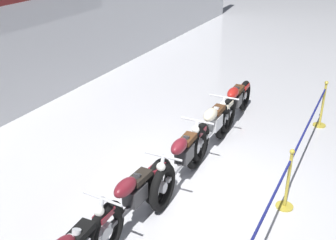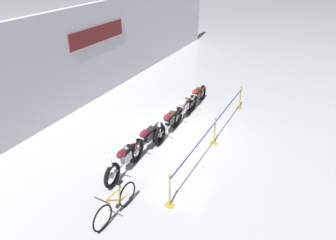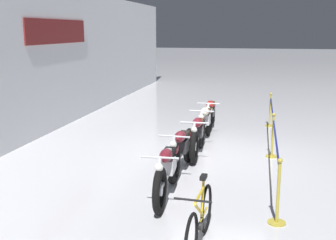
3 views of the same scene
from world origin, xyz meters
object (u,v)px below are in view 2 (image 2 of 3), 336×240
object	(u,v)px
stanchion_mid_left	(214,135)
stanchion_mid_right	(240,101)
motorcycle_cream_3	(184,109)
bicycle	(116,205)
motorcycle_maroon_2	(169,123)
motorcycle_red_4	(196,97)
motorcycle_maroon_1	(147,139)
motorcycle_maroon_0	(125,160)
stanchion_far_left	(200,146)

from	to	relation	value
stanchion_mid_left	stanchion_mid_right	size ratio (longest dim) A/B	1.00
motorcycle_cream_3	bicycle	distance (m)	5.86
motorcycle_maroon_2	stanchion_mid_left	distance (m)	1.76
motorcycle_maroon_2	motorcycle_red_4	size ratio (longest dim) A/B	1.02
motorcycle_maroon_1	stanchion_mid_left	distance (m)	2.41
motorcycle_maroon_0	stanchion_far_left	xyz separation A→B (m)	(1.48, -1.89, 0.21)
motorcycle_maroon_1	motorcycle_cream_3	bearing A→B (deg)	-2.88
motorcycle_maroon_1	stanchion_mid_right	distance (m)	5.16
motorcycle_cream_3	motorcycle_red_4	xyz separation A→B (m)	(1.32, 0.02, -0.02)
motorcycle_maroon_0	motorcycle_red_4	xyz separation A→B (m)	(5.44, -0.13, -0.02)
motorcycle_red_4	stanchion_far_left	distance (m)	4.34
motorcycle_maroon_0	bicycle	bearing A→B (deg)	-154.23
motorcycle_maroon_0	bicycle	xyz separation A→B (m)	(-1.71, -0.82, -0.10)
motorcycle_maroon_1	motorcycle_cream_3	world-z (taller)	motorcycle_cream_3
stanchion_far_left	stanchion_mid_right	bearing A→B (deg)	0.00
motorcycle_maroon_2	motorcycle_cream_3	bearing A→B (deg)	-0.14
motorcycle_red_4	motorcycle_maroon_2	bearing A→B (deg)	-179.64
motorcycle_maroon_0	stanchion_mid_right	size ratio (longest dim) A/B	2.16
bicycle	stanchion_mid_right	bearing A→B (deg)	-7.73
stanchion_mid_right	stanchion_mid_left	bearing A→B (deg)	180.00
motorcycle_red_4	stanchion_mid_right	size ratio (longest dim) A/B	2.21
motorcycle_maroon_1	motorcycle_red_4	xyz separation A→B (m)	(4.08, -0.12, -0.02)
stanchion_mid_right	motorcycle_cream_3	bearing A→B (deg)	139.49
motorcycle_maroon_1	motorcycle_maroon_2	world-z (taller)	motorcycle_maroon_1
stanchion_far_left	motorcycle_red_4	bearing A→B (deg)	24.02
motorcycle_maroon_1	motorcycle_red_4	bearing A→B (deg)	-1.67
stanchion_far_left	stanchion_mid_left	world-z (taller)	same
stanchion_mid_left	stanchion_mid_right	bearing A→B (deg)	0.00
motorcycle_cream_3	stanchion_mid_right	xyz separation A→B (m)	(2.04, -1.75, -0.12)
bicycle	stanchion_far_left	bearing A→B (deg)	-18.55
motorcycle_cream_3	stanchion_mid_left	bearing A→B (deg)	-125.79
motorcycle_red_4	stanchion_mid_left	bearing A→B (deg)	-145.61
motorcycle_maroon_0	motorcycle_maroon_2	size ratio (longest dim) A/B	0.96
stanchion_far_left	bicycle	bearing A→B (deg)	161.45
motorcycle_maroon_0	motorcycle_red_4	bearing A→B (deg)	-1.32
motorcycle_red_4	bicycle	size ratio (longest dim) A/B	1.34
motorcycle_maroon_1	stanchion_far_left	distance (m)	1.90
motorcycle_maroon_1	stanchion_mid_left	bearing A→B (deg)	-51.40
motorcycle_maroon_0	motorcycle_red_4	size ratio (longest dim) A/B	0.98
bicycle	stanchion_mid_right	size ratio (longest dim) A/B	1.65
motorcycle_maroon_2	stanchion_far_left	bearing A→B (deg)	-126.06
motorcycle_cream_3	stanchion_mid_left	size ratio (longest dim) A/B	2.27
motorcycle_maroon_0	motorcycle_maroon_2	distance (m)	2.75
motorcycle_maroon_0	motorcycle_maroon_1	bearing A→B (deg)	-0.27
motorcycle_maroon_2	motorcycle_cream_3	xyz separation A→B (m)	(1.37, -0.00, 0.01)
motorcycle_red_4	motorcycle_maroon_1	bearing A→B (deg)	178.33
stanchion_far_left	motorcycle_maroon_0	bearing A→B (deg)	127.97
motorcycle_maroon_1	motorcycle_cream_3	size ratio (longest dim) A/B	0.92
stanchion_mid_right	bicycle	bearing A→B (deg)	172.27
motorcycle_maroon_2	stanchion_mid_left	size ratio (longest dim) A/B	2.25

